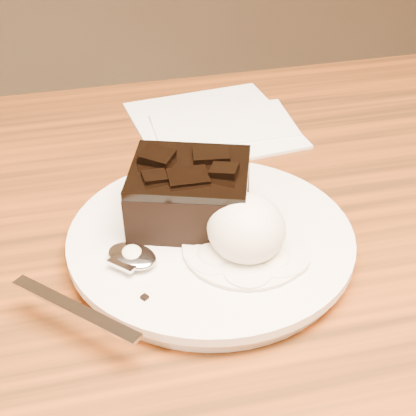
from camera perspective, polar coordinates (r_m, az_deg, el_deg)
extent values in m
cylinder|color=white|center=(0.57, 0.24, -3.02)|extent=(0.24, 0.24, 0.02)
cube|color=black|center=(0.57, -1.57, 0.98)|extent=(0.12, 0.11, 0.05)
ellipsoid|color=white|center=(0.54, 3.29, -1.73)|extent=(0.06, 0.07, 0.05)
cylinder|color=white|center=(0.55, 3.22, -3.48)|extent=(0.10, 0.10, 0.00)
cube|color=white|center=(0.77, 0.42, 7.23)|extent=(0.19, 0.19, 0.01)
cube|color=black|center=(0.58, -0.07, -0.86)|extent=(0.01, 0.01, 0.00)
cube|color=black|center=(0.51, -5.43, -7.60)|extent=(0.01, 0.01, 0.00)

